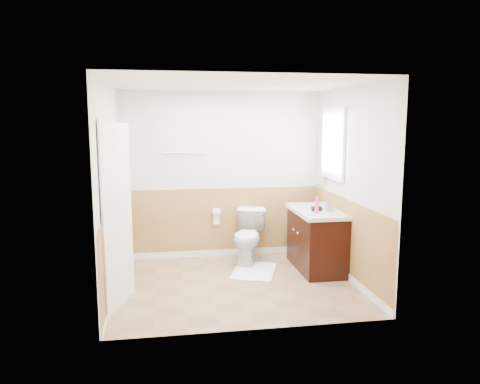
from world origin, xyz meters
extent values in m
plane|color=#8C7051|center=(0.00, 0.00, 0.00)|extent=(3.00, 3.00, 0.00)
plane|color=white|center=(0.00, 0.00, 2.50)|extent=(3.00, 3.00, 0.00)
plane|color=silver|center=(0.00, 1.30, 1.25)|extent=(3.00, 0.00, 3.00)
plane|color=silver|center=(0.00, -1.30, 1.25)|extent=(3.00, 0.00, 3.00)
plane|color=silver|center=(-1.50, 0.00, 1.25)|extent=(0.00, 3.00, 3.00)
plane|color=silver|center=(1.50, 0.00, 1.25)|extent=(0.00, 3.00, 3.00)
plane|color=#B28947|center=(0.00, 1.29, 0.50)|extent=(3.00, 0.00, 3.00)
plane|color=#B28947|center=(0.00, -1.29, 0.50)|extent=(3.00, 0.00, 3.00)
plane|color=#B28947|center=(-1.49, 0.00, 0.50)|extent=(0.00, 2.60, 2.60)
plane|color=#B28947|center=(1.49, 0.00, 0.50)|extent=(0.00, 2.60, 2.60)
imported|color=white|center=(0.33, 0.89, 0.39)|extent=(0.66, 0.86, 0.77)
cube|color=white|center=(0.33, 0.44, 0.01)|extent=(0.78, 0.94, 0.02)
cube|color=black|center=(1.21, 0.44, 0.40)|extent=(0.55, 1.10, 0.80)
sphere|color=silver|center=(0.91, 0.34, 0.55)|extent=(0.03, 0.03, 0.03)
sphere|color=silver|center=(0.91, 0.54, 0.55)|extent=(0.03, 0.03, 0.03)
cube|color=white|center=(1.20, 0.44, 0.83)|extent=(0.60, 1.15, 0.05)
cylinder|color=silver|center=(1.21, 0.59, 0.86)|extent=(0.36, 0.36, 0.02)
cylinder|color=silver|center=(1.39, 0.59, 0.92)|extent=(0.02, 0.02, 0.14)
cylinder|color=#DE396B|center=(1.11, 0.17, 0.96)|extent=(0.05, 0.05, 0.22)
imported|color=gray|center=(1.33, 0.31, 0.94)|extent=(0.09, 0.09, 0.18)
cylinder|color=black|center=(1.16, 0.33, 0.89)|extent=(0.14, 0.07, 0.07)
cylinder|color=black|center=(1.13, 0.31, 0.86)|extent=(0.03, 0.03, 0.07)
cube|color=silver|center=(1.48, 1.10, 1.55)|extent=(0.02, 0.35, 0.90)
cube|color=white|center=(1.47, 0.59, 1.75)|extent=(0.04, 0.80, 1.00)
cube|color=white|center=(1.49, 0.59, 1.75)|extent=(0.01, 0.70, 0.90)
cube|color=white|center=(-1.40, -0.45, 1.02)|extent=(0.29, 0.78, 2.04)
cube|color=white|center=(-1.48, -0.45, 1.03)|extent=(0.02, 0.92, 2.10)
sphere|color=silver|center=(-1.34, -0.12, 0.95)|extent=(0.06, 0.06, 0.06)
cylinder|color=silver|center=(-0.55, 1.25, 1.60)|extent=(0.62, 0.02, 0.02)
cylinder|color=silver|center=(-0.10, 1.23, 0.70)|extent=(0.14, 0.02, 0.02)
cylinder|color=white|center=(-0.10, 1.23, 0.70)|extent=(0.10, 0.11, 0.11)
cube|color=white|center=(-0.10, 1.23, 0.59)|extent=(0.10, 0.01, 0.16)
camera|label=1|loc=(-0.85, -5.54, 2.06)|focal=34.39mm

